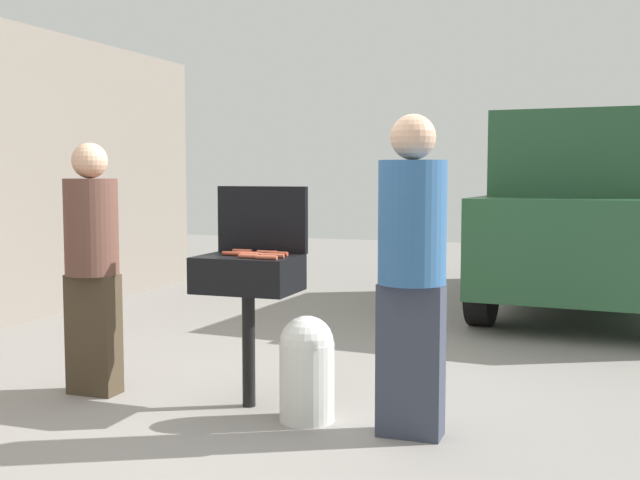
{
  "coord_description": "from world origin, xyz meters",
  "views": [
    {
      "loc": [
        1.97,
        -4.32,
        1.44
      ],
      "look_at": [
        0.25,
        0.54,
        1.0
      ],
      "focal_mm": 44.28,
      "sensor_mm": 36.0,
      "label": 1
    }
  ],
  "objects_px": {
    "hot_dog_1": "(278,254)",
    "propane_tank": "(307,366)",
    "hot_dog_3": "(232,254)",
    "hot_dog_4": "(267,252)",
    "parked_minivan": "(598,212)",
    "person_right": "(412,264)",
    "hot_dog_2": "(249,256)",
    "hot_dog_7": "(252,255)",
    "hot_dog_8": "(267,257)",
    "hot_dog_0": "(274,256)",
    "hot_dog_6": "(242,251)",
    "person_left": "(92,259)",
    "hot_dog_5": "(247,254)",
    "bbq_grill": "(248,279)"
  },
  "relations": [
    {
      "from": "hot_dog_1",
      "to": "propane_tank",
      "type": "bearing_deg",
      "value": -39.66
    },
    {
      "from": "hot_dog_3",
      "to": "hot_dog_4",
      "type": "relative_size",
      "value": 1.0
    },
    {
      "from": "parked_minivan",
      "to": "person_right",
      "type": "bearing_deg",
      "value": 83.04
    },
    {
      "from": "hot_dog_2",
      "to": "hot_dog_7",
      "type": "height_order",
      "value": "same"
    },
    {
      "from": "hot_dog_3",
      "to": "parked_minivan",
      "type": "bearing_deg",
      "value": 65.24
    },
    {
      "from": "propane_tank",
      "to": "person_right",
      "type": "relative_size",
      "value": 0.35
    },
    {
      "from": "hot_dog_2",
      "to": "hot_dog_8",
      "type": "xyz_separation_m",
      "value": [
        0.12,
        -0.02,
        0.0
      ]
    },
    {
      "from": "hot_dog_2",
      "to": "hot_dog_8",
      "type": "height_order",
      "value": "same"
    },
    {
      "from": "hot_dog_0",
      "to": "propane_tank",
      "type": "bearing_deg",
      "value": -22.32
    },
    {
      "from": "hot_dog_7",
      "to": "propane_tank",
      "type": "bearing_deg",
      "value": -15.54
    },
    {
      "from": "hot_dog_4",
      "to": "hot_dog_6",
      "type": "height_order",
      "value": "same"
    },
    {
      "from": "person_left",
      "to": "hot_dog_5",
      "type": "bearing_deg",
      "value": 5.49
    },
    {
      "from": "bbq_grill",
      "to": "person_left",
      "type": "relative_size",
      "value": 0.57
    },
    {
      "from": "bbq_grill",
      "to": "propane_tank",
      "type": "xyz_separation_m",
      "value": [
        0.44,
        -0.15,
        -0.47
      ]
    },
    {
      "from": "hot_dog_2",
      "to": "propane_tank",
      "type": "relative_size",
      "value": 0.21
    },
    {
      "from": "hot_dog_1",
      "to": "hot_dog_3",
      "type": "bearing_deg",
      "value": -159.42
    },
    {
      "from": "hot_dog_3",
      "to": "person_right",
      "type": "distance_m",
      "value": 1.17
    },
    {
      "from": "hot_dog_2",
      "to": "person_right",
      "type": "distance_m",
      "value": 1.0
    },
    {
      "from": "hot_dog_5",
      "to": "person_right",
      "type": "height_order",
      "value": "person_right"
    },
    {
      "from": "hot_dog_8",
      "to": "parked_minivan",
      "type": "height_order",
      "value": "parked_minivan"
    },
    {
      "from": "hot_dog_8",
      "to": "person_right",
      "type": "xyz_separation_m",
      "value": [
        0.87,
        -0.05,
        0.0
      ]
    },
    {
      "from": "hot_dog_3",
      "to": "hot_dog_7",
      "type": "bearing_deg",
      "value": -6.95
    },
    {
      "from": "hot_dog_0",
      "to": "hot_dog_4",
      "type": "xyz_separation_m",
      "value": [
        -0.11,
        0.16,
        0.0
      ]
    },
    {
      "from": "hot_dog_2",
      "to": "person_left",
      "type": "bearing_deg",
      "value": 177.21
    },
    {
      "from": "hot_dog_4",
      "to": "person_right",
      "type": "distance_m",
      "value": 1.03
    },
    {
      "from": "hot_dog_8",
      "to": "person_left",
      "type": "xyz_separation_m",
      "value": [
        -1.26,
        0.08,
        -0.06
      ]
    },
    {
      "from": "hot_dog_1",
      "to": "hot_dog_3",
      "type": "xyz_separation_m",
      "value": [
        -0.26,
        -0.1,
        0.0
      ]
    },
    {
      "from": "hot_dog_3",
      "to": "propane_tank",
      "type": "bearing_deg",
      "value": -13.35
    },
    {
      "from": "person_left",
      "to": "hot_dog_0",
      "type": "bearing_deg",
      "value": 2.07
    },
    {
      "from": "bbq_grill",
      "to": "person_right",
      "type": "xyz_separation_m",
      "value": [
        1.06,
        -0.2,
        0.16
      ]
    },
    {
      "from": "person_left",
      "to": "hot_dog_3",
      "type": "bearing_deg",
      "value": 3.86
    },
    {
      "from": "propane_tank",
      "to": "person_left",
      "type": "xyz_separation_m",
      "value": [
        -1.51,
        0.08,
        0.56
      ]
    },
    {
      "from": "hot_dog_7",
      "to": "hot_dog_0",
      "type": "bearing_deg",
      "value": -2.94
    },
    {
      "from": "hot_dog_8",
      "to": "person_right",
      "type": "relative_size",
      "value": 0.07
    },
    {
      "from": "bbq_grill",
      "to": "hot_dog_8",
      "type": "bearing_deg",
      "value": -38.94
    },
    {
      "from": "hot_dog_6",
      "to": "parked_minivan",
      "type": "bearing_deg",
      "value": 64.37
    },
    {
      "from": "hot_dog_6",
      "to": "person_left",
      "type": "distance_m",
      "value": 0.99
    },
    {
      "from": "hot_dog_8",
      "to": "hot_dog_6",
      "type": "bearing_deg",
      "value": 135.07
    },
    {
      "from": "hot_dog_0",
      "to": "hot_dog_4",
      "type": "height_order",
      "value": "same"
    },
    {
      "from": "bbq_grill",
      "to": "parked_minivan",
      "type": "distance_m",
      "value": 4.94
    },
    {
      "from": "hot_dog_6",
      "to": "person_right",
      "type": "xyz_separation_m",
      "value": [
        1.16,
        -0.34,
        0.0
      ]
    },
    {
      "from": "hot_dog_5",
      "to": "propane_tank",
      "type": "height_order",
      "value": "hot_dog_5"
    },
    {
      "from": "hot_dog_5",
      "to": "hot_dog_0",
      "type": "bearing_deg",
      "value": -16.64
    },
    {
      "from": "hot_dog_4",
      "to": "hot_dog_8",
      "type": "distance_m",
      "value": 0.29
    },
    {
      "from": "hot_dog_4",
      "to": "parked_minivan",
      "type": "height_order",
      "value": "parked_minivan"
    },
    {
      "from": "hot_dog_8",
      "to": "hot_dog_3",
      "type": "bearing_deg",
      "value": 155.55
    },
    {
      "from": "hot_dog_3",
      "to": "hot_dog_4",
      "type": "bearing_deg",
      "value": 37.81
    },
    {
      "from": "hot_dog_5",
      "to": "hot_dog_7",
      "type": "xyz_separation_m",
      "value": [
        0.05,
        -0.05,
        0.0
      ]
    },
    {
      "from": "hot_dog_3",
      "to": "hot_dog_6",
      "type": "distance_m",
      "value": 0.16
    },
    {
      "from": "hot_dog_7",
      "to": "person_right",
      "type": "bearing_deg",
      "value": -9.07
    }
  ]
}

